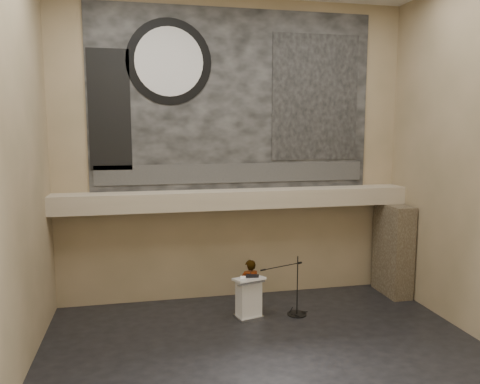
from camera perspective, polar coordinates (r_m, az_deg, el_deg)
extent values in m
plane|color=black|center=(10.70, 3.82, -19.62)|extent=(10.00, 10.00, 0.00)
cube|color=#7F7150|center=(13.41, -0.72, 4.90)|extent=(10.00, 0.02, 8.50)
cube|color=#7F7150|center=(5.81, 15.09, 0.88)|extent=(10.00, 0.02, 8.50)
cube|color=#7F7150|center=(9.45, -26.53, 2.89)|extent=(0.02, 8.00, 8.50)
cube|color=tan|center=(13.15, -0.37, -0.85)|extent=(10.00, 0.80, 0.50)
cylinder|color=#B2893D|center=(12.92, -7.29, -2.33)|extent=(0.04, 0.04, 0.06)
cylinder|color=#B2893D|center=(13.66, 7.51, -1.78)|extent=(0.04, 0.04, 0.06)
cube|color=black|center=(13.39, -0.71, 11.11)|extent=(8.00, 0.05, 5.00)
cube|color=#2F2F2F|center=(13.38, -0.66, 2.32)|extent=(7.76, 0.02, 0.55)
cylinder|color=black|center=(13.21, -8.64, 15.43)|extent=(2.30, 0.02, 2.30)
cylinder|color=silver|center=(13.19, -8.64, 15.44)|extent=(1.84, 0.02, 1.84)
cube|color=black|center=(14.03, 9.17, 11.27)|extent=(2.60, 0.02, 3.60)
cube|color=black|center=(13.09, -15.63, 9.59)|extent=(1.10, 0.02, 3.20)
cube|color=#403627|center=(14.72, 18.15, -6.66)|extent=(0.60, 1.40, 2.70)
cube|color=silver|center=(12.64, 1.06, -14.95)|extent=(0.77, 0.65, 0.08)
cube|color=white|center=(12.45, 1.06, -12.74)|extent=(0.67, 0.54, 0.96)
cube|color=white|center=(12.26, 1.09, -10.54)|extent=(0.85, 0.70, 0.13)
cube|color=black|center=(12.31, 1.52, -10.24)|extent=(0.40, 0.35, 0.04)
cube|color=white|center=(12.23, 0.59, -10.42)|extent=(0.29, 0.36, 0.00)
imported|color=silver|center=(12.69, 1.21, -11.46)|extent=(0.55, 0.37, 1.48)
cylinder|color=black|center=(12.95, 6.94, -14.55)|extent=(0.52, 0.52, 0.02)
cylinder|color=black|center=(12.68, 7.00, -11.26)|extent=(0.03, 0.03, 1.60)
cylinder|color=black|center=(12.16, 5.00, -9.04)|extent=(1.16, 0.44, 0.02)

